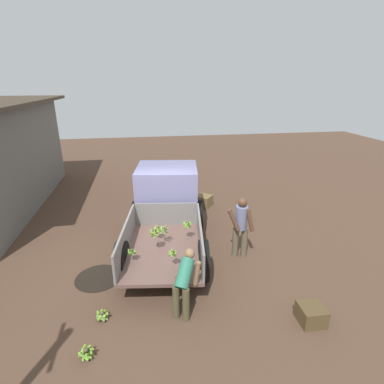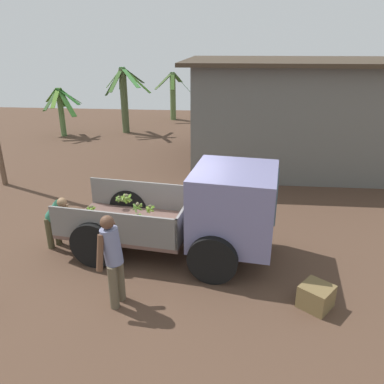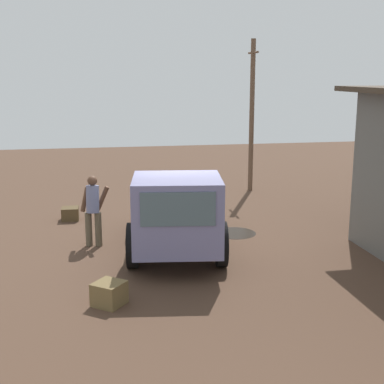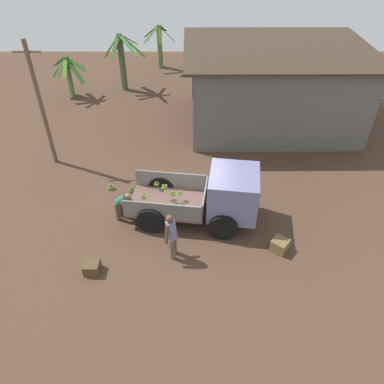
{
  "view_description": "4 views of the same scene",
  "coord_description": "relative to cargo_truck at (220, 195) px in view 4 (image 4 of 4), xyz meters",
  "views": [
    {
      "loc": [
        -7.01,
        0.23,
        4.35
      ],
      "look_at": [
        0.63,
        -1.02,
        1.46
      ],
      "focal_mm": 28.0,
      "sensor_mm": 36.0,
      "label": 1
    },
    {
      "loc": [
        1.36,
        -7.32,
        4.25
      ],
      "look_at": [
        0.59,
        0.36,
        1.16
      ],
      "focal_mm": 35.0,
      "sensor_mm": 36.0,
      "label": 2
    },
    {
      "loc": [
        11.86,
        -2.01,
        3.99
      ],
      "look_at": [
        0.66,
        0.05,
        1.47
      ],
      "focal_mm": 50.0,
      "sensor_mm": 36.0,
      "label": 3
    },
    {
      "loc": [
        0.12,
        -10.22,
        9.0
      ],
      "look_at": [
        0.12,
        -0.22,
        1.1
      ],
      "focal_mm": 35.0,
      "sensor_mm": 36.0,
      "label": 4
    }
  ],
  "objects": [
    {
      "name": "banana_palm_3",
      "position": [
        -3.05,
        15.04,
        0.37
      ],
      "size": [
        2.11,
        2.32,
        2.7
      ],
      "color": "#5B7842",
      "rests_on": "ground"
    },
    {
      "name": "banana_bunch_on_ground_0",
      "position": [
        -3.3,
        1.55,
        -0.95
      ],
      "size": [
        0.26,
        0.26,
        0.2
      ],
      "color": "#4D4532",
      "rests_on": "ground"
    },
    {
      "name": "banana_palm_1",
      "position": [
        -4.92,
        11.41,
        0.62
      ],
      "size": [
        2.43,
        2.25,
        3.17
      ],
      "color": "#505F3B",
      "rests_on": "ground"
    },
    {
      "name": "mud_patch_0",
      "position": [
        -1.93,
        1.8,
        -1.05
      ],
      "size": [
        1.08,
        1.08,
        0.01
      ],
      "primitive_type": "cylinder",
      "color": "black",
      "rests_on": "ground"
    },
    {
      "name": "person_foreground_visitor",
      "position": [
        -1.57,
        -1.74,
        -0.13
      ],
      "size": [
        0.43,
        0.72,
        1.68
      ],
      "rotation": [
        0.0,
        0.0,
        2.93
      ],
      "color": "brown",
      "rests_on": "ground"
    },
    {
      "name": "warehouse_shed",
      "position": [
        3.43,
        7.31,
        1.6
      ],
      "size": [
        8.56,
        6.59,
        3.72
      ],
      "rotation": [
        0.0,
        0.0,
        0.01
      ],
      "color": "#62615B",
      "rests_on": "ground"
    },
    {
      "name": "ground",
      "position": [
        -1.07,
        0.35,
        -1.06
      ],
      "size": [
        36.0,
        36.0,
        0.0
      ],
      "primitive_type": "plane",
      "color": "#4E3729"
    },
    {
      "name": "wooden_crate_1",
      "position": [
        1.88,
        -1.5,
        -0.85
      ],
      "size": [
        0.69,
        0.69,
        0.41
      ],
      "primitive_type": "cube",
      "rotation": [
        0.0,
        0.0,
        4.05
      ],
      "color": "brown",
      "rests_on": "ground"
    },
    {
      "name": "cargo_truck",
      "position": [
        0.0,
        0.0,
        0.0
      ],
      "size": [
        4.61,
        2.52,
        1.97
      ],
      "rotation": [
        0.0,
        0.0,
        -0.13
      ],
      "color": "brown",
      "rests_on": "ground"
    },
    {
      "name": "utility_pole",
      "position": [
        -6.84,
        3.66,
        1.58
      ],
      "size": [
        1.02,
        0.16,
        5.13
      ],
      "color": "brown",
      "rests_on": "ground"
    },
    {
      "name": "banana_palm_0",
      "position": [
        -7.75,
        10.35,
        0.25
      ],
      "size": [
        2.05,
        1.9,
        2.28
      ],
      "color": "#5A8046",
      "rests_on": "ground"
    },
    {
      "name": "banana_bunch_on_ground_1",
      "position": [
        -4.13,
        1.71,
        -0.93
      ],
      "size": [
        0.27,
        0.27,
        0.22
      ],
      "color": "#49422F",
      "rests_on": "ground"
    },
    {
      "name": "person_worker_loading",
      "position": [
        -3.34,
        -0.05,
        -0.31
      ],
      "size": [
        0.76,
        0.63,
        1.28
      ],
      "rotation": [
        0.0,
        0.0,
        -0.52
      ],
      "color": "#49442B",
      "rests_on": "ground"
    },
    {
      "name": "wooden_crate_0",
      "position": [
        -3.99,
        -2.39,
        -0.88
      ],
      "size": [
        0.47,
        0.47,
        0.36
      ],
      "primitive_type": "cube",
      "rotation": [
        0.0,
        0.0,
        6.26
      ],
      "color": "#4E3C23",
      "rests_on": "ground"
    },
    {
      "name": "banana_palm_2",
      "position": [
        9.06,
        10.3,
        0.24
      ],
      "size": [
        2.55,
        2.58,
        2.4
      ],
      "color": "#415F2F",
      "rests_on": "ground"
    }
  ]
}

